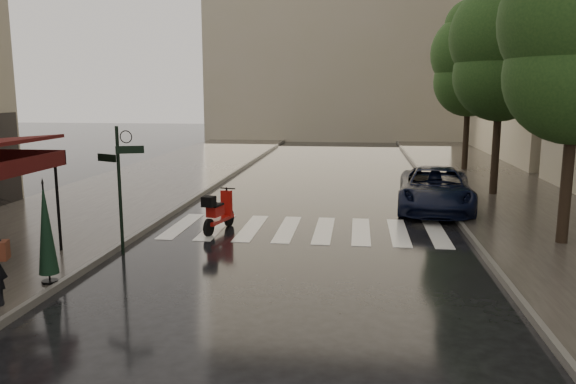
# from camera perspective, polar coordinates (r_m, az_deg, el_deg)

# --- Properties ---
(ground) EXTENTS (120.00, 120.00, 0.00)m
(ground) POSITION_cam_1_polar(r_m,az_deg,el_deg) (11.21, -16.82, -10.56)
(ground) COLOR black
(ground) RESTS_ON ground
(sidewalk_near) EXTENTS (6.00, 60.00, 0.12)m
(sidewalk_near) POSITION_cam_1_polar(r_m,az_deg,el_deg) (23.63, -15.15, 0.43)
(sidewalk_near) COLOR #38332D
(sidewalk_near) RESTS_ON ground
(sidewalk_far) EXTENTS (5.50, 60.00, 0.12)m
(sidewalk_far) POSITION_cam_1_polar(r_m,az_deg,el_deg) (22.66, 21.93, -0.35)
(sidewalk_far) COLOR #38332D
(sidewalk_far) RESTS_ON ground
(curb_near) EXTENTS (0.12, 60.00, 0.16)m
(curb_near) POSITION_cam_1_polar(r_m,az_deg,el_deg) (22.66, -7.99, 0.32)
(curb_near) COLOR #595651
(curb_near) RESTS_ON ground
(curb_far) EXTENTS (0.12, 60.00, 0.16)m
(curb_far) POSITION_cam_1_polar(r_m,az_deg,el_deg) (22.10, 14.90, -0.17)
(curb_far) COLOR #595651
(curb_far) RESTS_ON ground
(crosswalk) EXTENTS (7.85, 3.20, 0.01)m
(crosswalk) POSITION_cam_1_polar(r_m,az_deg,el_deg) (16.09, 1.79, -3.83)
(crosswalk) COLOR silver
(crosswalk) RESTS_ON ground
(signpost) EXTENTS (1.17, 0.29, 3.10)m
(signpost) POSITION_cam_1_polar(r_m,az_deg,el_deg) (13.90, -16.75, 1.21)
(signpost) COLOR black
(signpost) RESTS_ON ground
(backdrop_building) EXTENTS (22.00, 6.00, 20.00)m
(backdrop_building) POSITION_cam_1_polar(r_m,az_deg,el_deg) (47.97, 5.61, 17.35)
(backdrop_building) COLOR tan
(backdrop_building) RESTS_ON ground
(tree_mid) EXTENTS (3.80, 3.80, 8.34)m
(tree_mid) POSITION_cam_1_polar(r_m,az_deg,el_deg) (22.22, 20.96, 13.86)
(tree_mid) COLOR black
(tree_mid) RESTS_ON sidewalk_far
(tree_far) EXTENTS (3.80, 3.80, 8.16)m
(tree_far) POSITION_cam_1_polar(r_m,az_deg,el_deg) (29.09, 18.02, 12.70)
(tree_far) COLOR black
(tree_far) RESTS_ON sidewalk_far
(scooter) EXTENTS (0.69, 1.73, 1.15)m
(scooter) POSITION_cam_1_polar(r_m,az_deg,el_deg) (15.90, -7.11, -2.12)
(scooter) COLOR black
(scooter) RESTS_ON ground
(parked_car) EXTENTS (2.81, 5.29, 1.42)m
(parked_car) POSITION_cam_1_polar(r_m,az_deg,el_deg) (19.29, 14.72, 0.29)
(parked_car) COLOR black
(parked_car) RESTS_ON ground
(parasol_back) EXTENTS (0.38, 0.38, 2.06)m
(parasol_back) POSITION_cam_1_polar(r_m,az_deg,el_deg) (12.03, -23.38, -3.45)
(parasol_back) COLOR black
(parasol_back) RESTS_ON sidewalk_near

